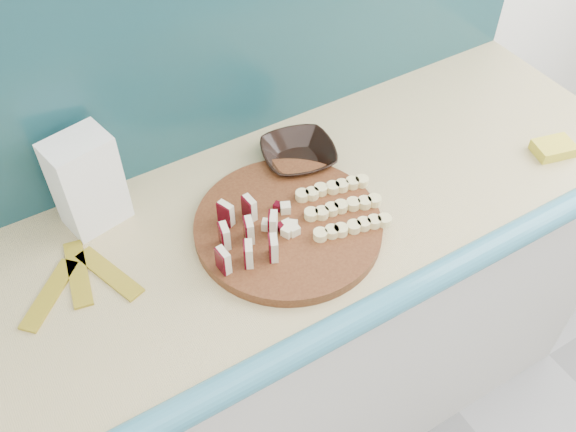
% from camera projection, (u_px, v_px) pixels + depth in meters
% --- Properties ---
extents(kitchen_counter, '(2.20, 0.63, 0.91)m').
position_uv_depth(kitchen_counter, '(206.00, 370.00, 1.63)').
color(kitchen_counter, silver).
rests_on(kitchen_counter, ground).
extents(backsplash, '(2.20, 0.02, 0.50)m').
position_uv_depth(backsplash, '(110.00, 84.00, 1.28)').
color(backsplash, teal).
rests_on(backsplash, kitchen_counter).
extents(cutting_board, '(0.48, 0.48, 0.02)m').
position_uv_depth(cutting_board, '(288.00, 226.00, 1.34)').
color(cutting_board, '#411C0E').
rests_on(cutting_board, kitchen_counter).
extents(apple_wedges, '(0.15, 0.17, 0.05)m').
position_uv_depth(apple_wedges, '(246.00, 234.00, 1.28)').
color(apple_wedges, beige).
rests_on(apple_wedges, cutting_board).
extents(apple_chunks, '(0.06, 0.06, 0.02)m').
position_uv_depth(apple_chunks, '(277.00, 222.00, 1.32)').
color(apple_chunks, '#F2E6C1').
rests_on(apple_chunks, cutting_board).
extents(banana_slices, '(0.20, 0.18, 0.02)m').
position_uv_depth(banana_slices, '(342.00, 207.00, 1.35)').
color(banana_slices, '#F4E295').
rests_on(banana_slices, cutting_board).
extents(brown_bowl, '(0.20, 0.20, 0.04)m').
position_uv_depth(brown_bowl, '(298.00, 155.00, 1.48)').
color(brown_bowl, black).
rests_on(brown_bowl, kitchen_counter).
extents(flour_bag, '(0.14, 0.11, 0.22)m').
position_uv_depth(flour_bag, '(87.00, 182.00, 1.30)').
color(flour_bag, white).
rests_on(flour_bag, kitchen_counter).
extents(sponge, '(0.10, 0.08, 0.03)m').
position_uv_depth(sponge, '(553.00, 148.00, 1.51)').
color(sponge, gold).
rests_on(sponge, kitchen_counter).
extents(banana_peel, '(0.24, 0.21, 0.01)m').
position_uv_depth(banana_peel, '(79.00, 280.00, 1.26)').
color(banana_peel, gold).
rests_on(banana_peel, kitchen_counter).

